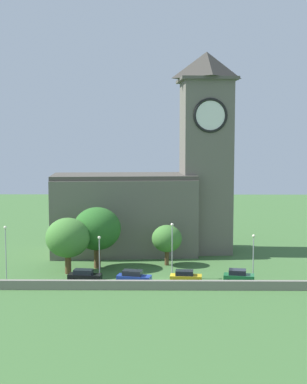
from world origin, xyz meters
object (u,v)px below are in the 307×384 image
(streetlamp_west_mid, at_px, (99,250))
(streetlamp_central, at_px, (172,242))
(car_black, at_px, (84,276))
(car_green, at_px, (239,276))
(car_yellow, at_px, (186,277))
(car_blue, at_px, (134,277))
(church, at_px, (155,190))
(streetlamp_east_mid, at_px, (253,250))
(streetlamp_west_end, at_px, (6,244))
(tree_churchyard, at_px, (68,238))
(tree_riverside_west, at_px, (97,229))
(tree_by_tower, at_px, (167,239))

(streetlamp_west_mid, bearing_deg, streetlamp_central, 5.12)
(car_black, bearing_deg, car_green, -0.82)
(car_black, distance_m, streetlamp_central, 13.03)
(car_yellow, bearing_deg, streetlamp_west_mid, 171.65)
(car_black, bearing_deg, car_blue, -8.07)
(church, xyz_separation_m, streetlamp_central, (2.51, -17.96, -5.64))
(car_black, xyz_separation_m, streetlamp_east_mid, (23.28, 0.76, 3.52))
(car_black, xyz_separation_m, streetlamp_west_end, (-11.11, 1.25, 4.12))
(streetlamp_east_mid, relative_size, tree_churchyard, 0.80)
(streetlamp_east_mid, height_order, tree_riverside_west, tree_riverside_west)
(streetlamp_east_mid, relative_size, tree_riverside_west, 0.70)
(car_green, xyz_separation_m, tree_riverside_west, (-20.27, 8.50, 5.09))
(streetlamp_west_end, height_order, tree_by_tower, streetlamp_west_end)
(car_yellow, distance_m, streetlamp_east_mid, 10.11)
(streetlamp_west_mid, xyz_separation_m, streetlamp_east_mid, (21.34, -0.56, 0.21))
(streetlamp_west_mid, xyz_separation_m, tree_churchyard, (-4.96, 3.41, 1.08))
(car_green, height_order, tree_churchyard, tree_churchyard)
(car_yellow, xyz_separation_m, streetlamp_west_end, (-24.99, 1.68, 4.12))
(car_blue, relative_size, tree_by_tower, 0.77)
(streetlamp_west_end, bearing_deg, streetlamp_central, 2.42)
(streetlamp_west_mid, relative_size, tree_churchyard, 0.75)
(church, bearing_deg, streetlamp_east_mid, -54.84)
(streetlamp_west_end, relative_size, streetlamp_east_mid, 1.16)
(car_yellow, relative_size, streetlamp_west_end, 0.58)
(church, height_order, tree_by_tower, church)
(car_black, xyz_separation_m, streetlamp_central, (12.10, 2.23, 4.27))
(tree_riverside_west, bearing_deg, car_blue, -57.00)
(streetlamp_west_mid, bearing_deg, streetlamp_east_mid, -1.51)
(tree_churchyard, bearing_deg, church, 50.81)
(streetlamp_central, height_order, streetlamp_east_mid, streetlamp_central)
(tree_churchyard, bearing_deg, car_green, -11.76)
(streetlamp_west_end, distance_m, tree_churchyard, 8.81)
(church, height_order, car_green, church)
(car_green, distance_m, streetlamp_east_mid, 4.22)
(car_green, relative_size, streetlamp_east_mid, 0.67)
(streetlamp_central, xyz_separation_m, tree_by_tower, (-0.62, 7.99, -1.01))
(car_black, bearing_deg, tree_riverside_west, 83.97)
(church, relative_size, car_black, 7.24)
(streetlamp_west_end, bearing_deg, tree_by_tower, 21.66)
(tree_riverside_west, bearing_deg, church, 53.95)
(car_green, bearing_deg, car_black, 179.18)
(car_black, relative_size, streetlamp_west_mid, 0.76)
(car_green, relative_size, streetlamp_west_end, 0.58)
(streetlamp_east_mid, height_order, tree_churchyard, tree_churchyard)
(car_green, relative_size, streetlamp_central, 0.56)
(church, relative_size, tree_churchyard, 4.16)
(car_black, bearing_deg, streetlamp_west_mid, 34.14)
(tree_by_tower, bearing_deg, streetlamp_west_end, -158.34)
(car_black, bearing_deg, streetlamp_central, 10.44)
(car_yellow, distance_m, streetlamp_central, 5.34)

